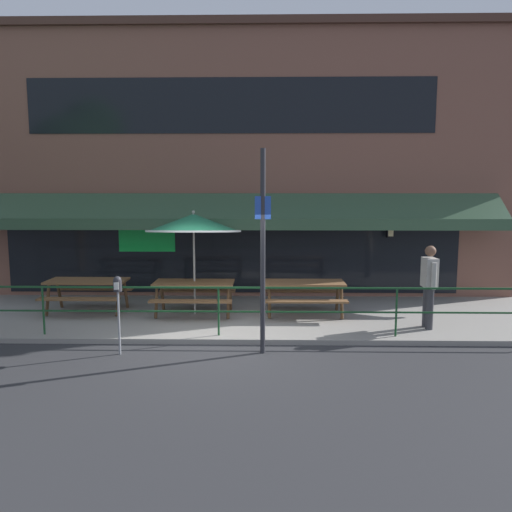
{
  "coord_description": "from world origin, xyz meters",
  "views": [
    {
      "loc": [
        0.92,
        -9.18,
        2.91
      ],
      "look_at": [
        0.7,
        1.6,
        1.5
      ],
      "focal_mm": 35.0,
      "sensor_mm": 36.0,
      "label": 1
    }
  ],
  "objects_px": {
    "picnic_table_centre": "(194,288)",
    "pedestrian_walking": "(429,282)",
    "parking_meter_near": "(118,291)",
    "picnic_table_right": "(304,289)",
    "street_sign_pole": "(263,250)",
    "picnic_table_left": "(87,287)",
    "patio_umbrella_centre": "(194,224)"
  },
  "relations": [
    {
      "from": "picnic_table_left",
      "to": "pedestrian_walking",
      "type": "height_order",
      "value": "pedestrian_walking"
    },
    {
      "from": "patio_umbrella_centre",
      "to": "picnic_table_right",
      "type": "bearing_deg",
      "value": -0.87
    },
    {
      "from": "pedestrian_walking",
      "to": "picnic_table_left",
      "type": "bearing_deg",
      "value": 170.9
    },
    {
      "from": "picnic_table_right",
      "to": "street_sign_pole",
      "type": "relative_size",
      "value": 0.49
    },
    {
      "from": "patio_umbrella_centre",
      "to": "picnic_table_centre",
      "type": "bearing_deg",
      "value": -90.0
    },
    {
      "from": "picnic_table_right",
      "to": "parking_meter_near",
      "type": "height_order",
      "value": "parking_meter_near"
    },
    {
      "from": "picnic_table_left",
      "to": "parking_meter_near",
      "type": "height_order",
      "value": "parking_meter_near"
    },
    {
      "from": "picnic_table_centre",
      "to": "pedestrian_walking",
      "type": "xyz_separation_m",
      "value": [
        4.97,
        -1.02,
        0.35
      ]
    },
    {
      "from": "parking_meter_near",
      "to": "picnic_table_left",
      "type": "bearing_deg",
      "value": 119.54
    },
    {
      "from": "patio_umbrella_centre",
      "to": "pedestrian_walking",
      "type": "height_order",
      "value": "patio_umbrella_centre"
    },
    {
      "from": "pedestrian_walking",
      "to": "parking_meter_near",
      "type": "bearing_deg",
      "value": -165.9
    },
    {
      "from": "picnic_table_centre",
      "to": "pedestrian_walking",
      "type": "height_order",
      "value": "pedestrian_walking"
    },
    {
      "from": "picnic_table_right",
      "to": "street_sign_pole",
      "type": "bearing_deg",
      "value": -111.06
    },
    {
      "from": "patio_umbrella_centre",
      "to": "pedestrian_walking",
      "type": "relative_size",
      "value": 1.39
    },
    {
      "from": "picnic_table_centre",
      "to": "picnic_table_right",
      "type": "bearing_deg",
      "value": 0.92
    },
    {
      "from": "picnic_table_left",
      "to": "picnic_table_centre",
      "type": "height_order",
      "value": "same"
    },
    {
      "from": "pedestrian_walking",
      "to": "street_sign_pole",
      "type": "bearing_deg",
      "value": -158.09
    },
    {
      "from": "picnic_table_left",
      "to": "parking_meter_near",
      "type": "bearing_deg",
      "value": -60.46
    },
    {
      "from": "picnic_table_centre",
      "to": "street_sign_pole",
      "type": "bearing_deg",
      "value": -56.55
    },
    {
      "from": "picnic_table_left",
      "to": "street_sign_pole",
      "type": "height_order",
      "value": "street_sign_pole"
    },
    {
      "from": "picnic_table_centre",
      "to": "pedestrian_walking",
      "type": "distance_m",
      "value": 5.09
    },
    {
      "from": "picnic_table_right",
      "to": "parking_meter_near",
      "type": "bearing_deg",
      "value": -143.8
    },
    {
      "from": "patio_umbrella_centre",
      "to": "street_sign_pole",
      "type": "height_order",
      "value": "street_sign_pole"
    },
    {
      "from": "pedestrian_walking",
      "to": "parking_meter_near",
      "type": "relative_size",
      "value": 1.2
    },
    {
      "from": "picnic_table_right",
      "to": "patio_umbrella_centre",
      "type": "bearing_deg",
      "value": 179.13
    },
    {
      "from": "picnic_table_right",
      "to": "parking_meter_near",
      "type": "distance_m",
      "value": 4.36
    },
    {
      "from": "pedestrian_walking",
      "to": "patio_umbrella_centre",
      "type": "bearing_deg",
      "value": 167.51
    },
    {
      "from": "picnic_table_centre",
      "to": "pedestrian_walking",
      "type": "bearing_deg",
      "value": -11.63
    },
    {
      "from": "pedestrian_walking",
      "to": "street_sign_pole",
      "type": "xyz_separation_m",
      "value": [
        -3.39,
        -1.36,
        0.82
      ]
    },
    {
      "from": "street_sign_pole",
      "to": "picnic_table_left",
      "type": "bearing_deg",
      "value": 147.92
    },
    {
      "from": "patio_umbrella_centre",
      "to": "parking_meter_near",
      "type": "relative_size",
      "value": 1.67
    },
    {
      "from": "parking_meter_near",
      "to": "picnic_table_right",
      "type": "bearing_deg",
      "value": 36.2
    }
  ]
}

